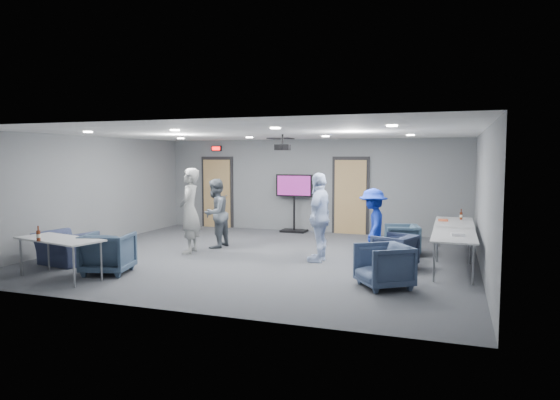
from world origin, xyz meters
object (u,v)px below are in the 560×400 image
(chair_right_a, at_px, (402,239))
(table_front_left, at_px, (60,241))
(chair_front_a, at_px, (108,253))
(bottle_right, at_px, (461,216))
(chair_right_b, at_px, (395,251))
(chair_front_b, at_px, (66,248))
(table_right_b, at_px, (454,237))
(bottle_front, at_px, (38,236))
(tv_stand, at_px, (294,199))
(chair_right_c, at_px, (384,266))
(projector, at_px, (283,147))
(person_a, at_px, (190,211))
(person_c, at_px, (319,217))
(table_right_a, at_px, (454,224))
(person_b, at_px, (215,213))
(person_d, at_px, (373,226))

(chair_right_a, relative_size, table_front_left, 0.41)
(chair_front_a, bearing_deg, bottle_right, -158.26)
(chair_right_b, bearing_deg, chair_front_b, -52.29)
(chair_front_a, bearing_deg, table_right_b, -174.74)
(bottle_front, relative_size, bottle_right, 1.08)
(chair_right_b, height_order, chair_front_b, chair_right_b)
(chair_right_a, height_order, tv_stand, tv_stand)
(chair_front_b, height_order, table_front_left, table_front_left)
(table_right_b, bearing_deg, chair_right_c, 144.63)
(chair_front_a, relative_size, projector, 2.40)
(person_a, distance_m, person_c, 3.03)
(person_c, bearing_deg, chair_right_a, 132.40)
(chair_right_c, bearing_deg, bottle_front, -108.43)
(table_right_b, xyz_separation_m, tv_stand, (-4.42, 3.92, 0.27))
(table_right_b, bearing_deg, person_a, 89.13)
(chair_front_b, bearing_deg, projector, -136.56)
(chair_front_b, bearing_deg, person_a, -122.88)
(table_right_a, xyz_separation_m, tv_stand, (-4.42, 2.02, 0.27))
(chair_right_c, distance_m, tv_stand, 6.42)
(chair_right_a, relative_size, tv_stand, 0.44)
(chair_right_b, distance_m, table_front_left, 6.30)
(person_b, bearing_deg, tv_stand, 165.98)
(chair_right_b, xyz_separation_m, bottle_right, (1.25, 2.35, 0.49))
(chair_right_c, height_order, table_front_left, chair_right_c)
(chair_right_c, height_order, bottle_front, bottle_front)
(person_c, bearing_deg, bottle_right, 131.00)
(table_front_left, bearing_deg, projector, 61.89)
(person_a, distance_m, tv_stand, 4.04)
(person_b, distance_m, person_d, 3.88)
(person_d, relative_size, chair_front_a, 1.81)
(bottle_right, distance_m, tv_stand, 4.81)
(table_front_left, relative_size, bottle_front, 6.74)
(table_right_b, bearing_deg, chair_front_a, 109.91)
(chair_right_a, height_order, chair_front_b, chair_right_a)
(tv_stand, bearing_deg, person_a, -108.45)
(chair_front_b, bearing_deg, tv_stand, -107.95)
(person_d, distance_m, table_front_left, 6.03)
(bottle_front, relative_size, tv_stand, 0.16)
(chair_right_a, height_order, bottle_right, bottle_right)
(table_right_a, xyz_separation_m, table_front_left, (-6.69, -4.73, -0.01))
(table_right_b, bearing_deg, table_right_a, 0.00)
(person_a, relative_size, chair_right_c, 2.39)
(chair_front_b, relative_size, table_right_b, 0.53)
(bottle_front, bearing_deg, chair_front_b, 116.57)
(person_c, distance_m, table_right_a, 3.19)
(table_right_b, height_order, tv_stand, tv_stand)
(table_right_a, bearing_deg, person_d, 133.59)
(person_a, bearing_deg, chair_right_a, 92.97)
(bottle_right, height_order, projector, projector)
(person_d, height_order, table_right_a, person_d)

